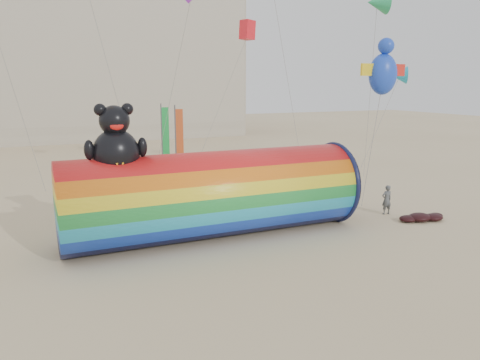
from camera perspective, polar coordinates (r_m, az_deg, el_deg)
name	(u,v)px	position (r m, az deg, el deg)	size (l,w,h in m)	color
ground	(244,242)	(20.37, 0.45, -7.53)	(160.00, 160.00, 0.00)	#CCB58C
windsock_assembly	(213,192)	(20.66, -3.25, -1.48)	(13.11, 3.99, 6.04)	red
kite_handler	(387,200)	(25.52, 17.44, -2.31)	(0.56, 0.37, 1.55)	#4E5255
fabric_bundle	(422,217)	(25.07, 21.31, -4.24)	(2.62, 1.35, 0.41)	black
festival_banners	(153,140)	(35.18, -10.50, 4.83)	(5.44, 3.57, 5.20)	#59595E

